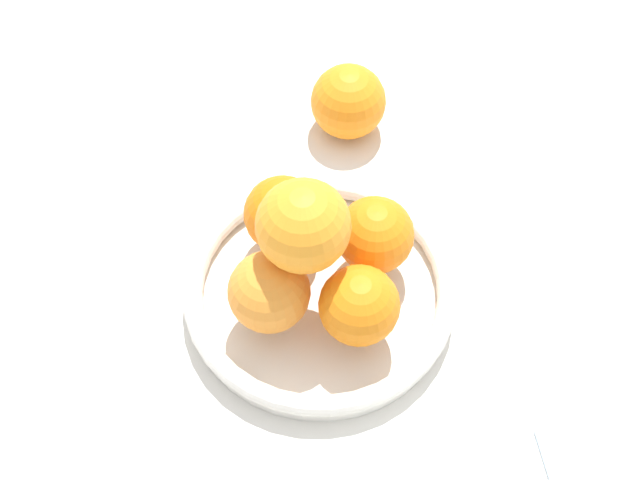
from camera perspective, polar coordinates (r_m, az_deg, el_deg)
name	(u,v)px	position (r m, az deg, el deg)	size (l,w,h in m)	color
ground_plane	(320,301)	(0.87, 0.00, -3.93)	(4.00, 4.00, 0.00)	silver
fruit_bowl	(320,292)	(0.86, 0.00, -3.34)	(0.26, 0.26, 0.03)	silver
orange_pile	(315,249)	(0.79, -0.30, -0.55)	(0.17, 0.16, 0.14)	orange
stray_orange	(348,102)	(0.97, 1.83, 8.84)	(0.08, 0.08, 0.08)	orange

